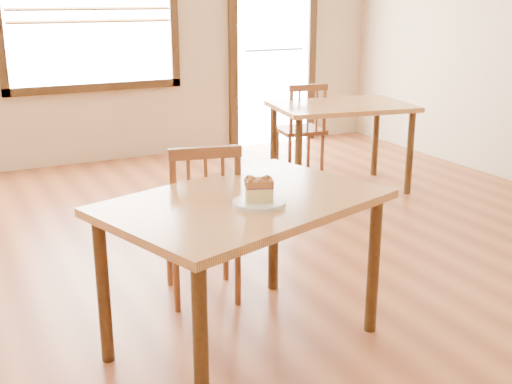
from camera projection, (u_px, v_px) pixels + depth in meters
ground at (241, 354)px, 3.05m from camera, size 8.00×8.00×0.00m
entry_door at (273, 36)px, 7.08m from camera, size 1.08×0.06×2.29m
cafe_table_main at (244, 218)px, 2.95m from camera, size 1.44×1.17×0.75m
cafe_chair_main at (202, 220)px, 3.49m from camera, size 0.49×0.49×0.91m
cafe_table_second at (341, 116)px, 5.47m from camera, size 1.26×0.94×0.75m
cafe_chair_second at (301, 129)px, 5.94m from camera, size 0.45×0.45×0.89m
plate at (259, 203)px, 2.83m from camera, size 0.24×0.24×0.02m
cake_slice at (259, 188)px, 2.81m from camera, size 0.15×0.13×0.12m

